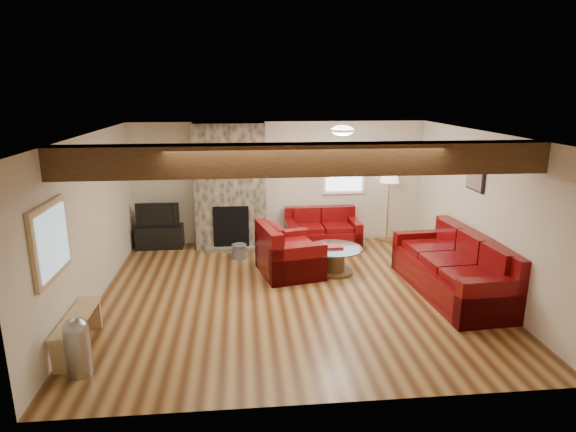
% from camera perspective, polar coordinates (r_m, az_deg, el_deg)
% --- Properties ---
extents(room, '(8.00, 8.00, 8.00)m').
position_cam_1_polar(room, '(7.27, 0.68, -0.17)').
color(room, '#4F2C15').
rests_on(room, ground).
extents(floor, '(6.00, 6.00, 0.00)m').
position_cam_1_polar(floor, '(7.69, 0.66, -9.20)').
color(floor, '#4F2C15').
rests_on(floor, ground).
extents(oak_beam, '(6.00, 0.36, 0.38)m').
position_cam_1_polar(oak_beam, '(5.84, 2.06, 6.72)').
color(oak_beam, black).
rests_on(oak_beam, room).
extents(chimney_breast, '(1.40, 0.67, 2.50)m').
position_cam_1_polar(chimney_breast, '(9.66, -6.85, 3.33)').
color(chimney_breast, '#342F28').
rests_on(chimney_breast, floor).
extents(back_window, '(0.90, 0.08, 1.10)m').
position_cam_1_polar(back_window, '(10.04, 6.70, 5.69)').
color(back_window, white).
rests_on(back_window, room).
extents(hatch_window, '(0.08, 1.00, 0.90)m').
position_cam_1_polar(hatch_window, '(6.14, -26.27, -2.67)').
color(hatch_window, tan).
rests_on(hatch_window, room).
extents(ceiling_dome, '(0.40, 0.40, 0.18)m').
position_cam_1_polar(ceiling_dome, '(8.08, 6.45, 9.84)').
color(ceiling_dome, white).
rests_on(ceiling_dome, room).
extents(artwork_back, '(0.42, 0.06, 0.52)m').
position_cam_1_polar(artwork_back, '(9.84, -0.16, 6.48)').
color(artwork_back, black).
rests_on(artwork_back, room).
extents(artwork_right, '(0.06, 0.55, 0.42)m').
position_cam_1_polar(artwork_right, '(8.29, 21.29, 4.23)').
color(artwork_right, black).
rests_on(artwork_right, room).
extents(sofa_three, '(1.18, 2.49, 0.94)m').
position_cam_1_polar(sofa_three, '(7.98, 18.90, -5.49)').
color(sofa_three, '#420409').
rests_on(sofa_three, floor).
extents(loveseat, '(1.49, 0.88, 0.78)m').
position_cam_1_polar(loveseat, '(9.74, 4.10, -1.54)').
color(loveseat, '#420409').
rests_on(loveseat, floor).
extents(armchair_red, '(1.18, 1.28, 0.89)m').
position_cam_1_polar(armchair_red, '(8.34, 0.20, -3.95)').
color(armchair_red, '#420409').
rests_on(armchair_red, floor).
extents(coffee_table, '(0.95, 0.95, 0.50)m').
position_cam_1_polar(coffee_table, '(8.47, 5.56, -5.24)').
color(coffee_table, '#442D16').
rests_on(coffee_table, floor).
extents(tv_cabinet, '(0.93, 0.37, 0.47)m').
position_cam_1_polar(tv_cabinet, '(10.08, -14.94, -2.38)').
color(tv_cabinet, black).
rests_on(tv_cabinet, floor).
extents(television, '(0.85, 0.11, 0.49)m').
position_cam_1_polar(television, '(9.96, -15.13, 0.24)').
color(television, black).
rests_on(television, tv_cabinet).
extents(floor_lamp, '(0.40, 0.40, 1.54)m').
position_cam_1_polar(floor_lamp, '(10.17, 11.95, 4.24)').
color(floor_lamp, tan).
rests_on(floor_lamp, floor).
extents(pine_bench, '(0.27, 1.17, 0.44)m').
position_cam_1_polar(pine_bench, '(6.63, -23.62, -12.57)').
color(pine_bench, tan).
rests_on(pine_bench, floor).
extents(pedal_bin, '(0.34, 0.34, 0.70)m').
position_cam_1_polar(pedal_bin, '(6.05, -23.66, -13.93)').
color(pedal_bin, '#9F9FA4').
rests_on(pedal_bin, floor).
extents(coal_bucket, '(0.30, 0.30, 0.28)m').
position_cam_1_polar(coal_bucket, '(9.22, -5.80, -4.17)').
color(coal_bucket, slate).
rests_on(coal_bucket, floor).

